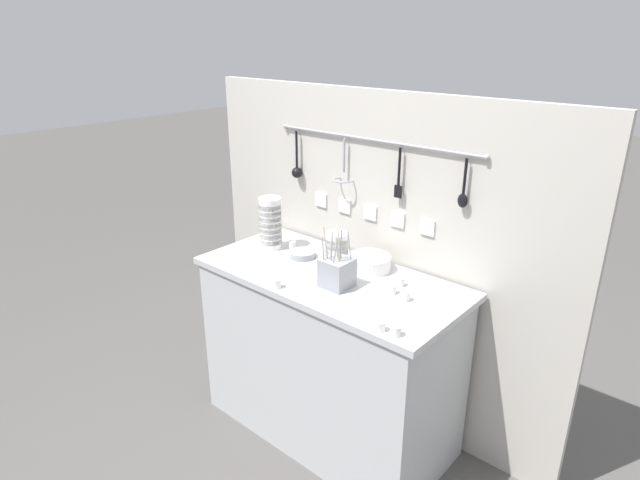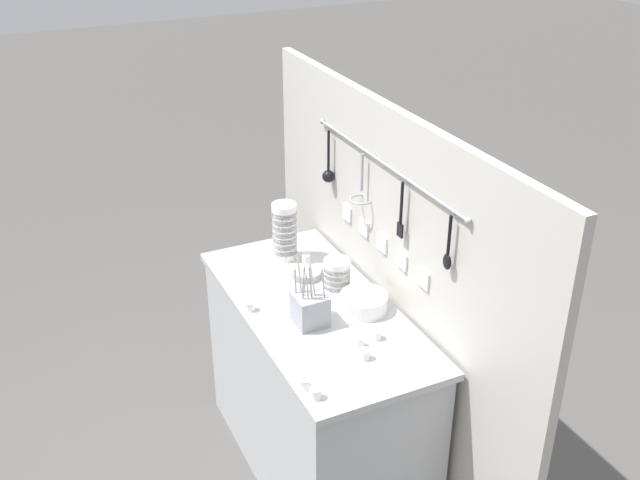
# 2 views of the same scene
# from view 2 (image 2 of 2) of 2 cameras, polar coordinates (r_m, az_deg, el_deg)

# --- Properties ---
(ground_plane) EXTENTS (20.00, 20.00, 0.00)m
(ground_plane) POSITION_cam_2_polar(r_m,az_deg,el_deg) (3.57, -0.31, -16.76)
(ground_plane) COLOR #514F4C
(counter) EXTENTS (1.25, 0.58, 0.86)m
(counter) POSITION_cam_2_polar(r_m,az_deg,el_deg) (3.28, -0.33, -11.37)
(counter) COLOR #B7BABC
(counter) RESTS_ON ground
(back_wall) EXTENTS (2.05, 0.11, 1.65)m
(back_wall) POSITION_cam_2_polar(r_m,az_deg,el_deg) (3.18, 4.96, -4.19)
(back_wall) COLOR #BCB7AD
(back_wall) RESTS_ON ground
(bowl_stack_nested_right) EXTENTS (0.11, 0.11, 0.15)m
(bowl_stack_nested_right) POSITION_cam_2_polar(r_m,az_deg,el_deg) (3.09, 1.30, -2.76)
(bowl_stack_nested_right) COLOR white
(bowl_stack_nested_right) RESTS_ON counter
(bowl_stack_wide_centre) EXTENTS (0.11, 0.11, 0.26)m
(bowl_stack_wide_centre) POSITION_cam_2_polar(r_m,az_deg,el_deg) (3.32, -2.72, 0.67)
(bowl_stack_wide_centre) COLOR white
(bowl_stack_wide_centre) RESTS_ON counter
(plate_stack) EXTENTS (0.19, 0.19, 0.07)m
(plate_stack) POSITION_cam_2_polar(r_m,az_deg,el_deg) (3.00, 3.33, -4.77)
(plate_stack) COLOR white
(plate_stack) RESTS_ON counter
(steel_mixing_bowl) EXTENTS (0.13, 0.13, 0.03)m
(steel_mixing_bowl) POSITION_cam_2_polar(r_m,az_deg,el_deg) (3.22, -1.03, -2.59)
(steel_mixing_bowl) COLOR #93969E
(steel_mixing_bowl) RESTS_ON counter
(cutlery_caddy) EXTENTS (0.12, 0.12, 0.28)m
(cutlery_caddy) POSITION_cam_2_polar(r_m,az_deg,el_deg) (2.89, -0.76, -5.25)
(cutlery_caddy) COLOR #93969E
(cutlery_caddy) RESTS_ON counter
(cup_front_right) EXTENTS (0.04, 0.04, 0.04)m
(cup_front_right) POSITION_cam_2_polar(r_m,az_deg,el_deg) (2.56, -0.33, -11.61)
(cup_front_right) COLOR white
(cup_front_right) RESTS_ON counter
(cup_edge_near) EXTENTS (0.04, 0.04, 0.04)m
(cup_edge_near) POSITION_cam_2_polar(r_m,az_deg,el_deg) (3.33, -1.07, -1.41)
(cup_edge_near) COLOR white
(cup_edge_near) RESTS_ON counter
(cup_edge_far) EXTENTS (0.04, 0.04, 0.04)m
(cup_edge_far) POSITION_cam_2_polar(r_m,az_deg,el_deg) (3.02, 0.05, -4.73)
(cup_edge_far) COLOR white
(cup_edge_far) RESTS_ON counter
(cup_by_caddy) EXTENTS (0.04, 0.04, 0.04)m
(cup_by_caddy) POSITION_cam_2_polar(r_m,az_deg,el_deg) (2.84, 4.30, -7.19)
(cup_by_caddy) COLOR white
(cup_by_caddy) RESTS_ON counter
(cup_back_right) EXTENTS (0.04, 0.04, 0.04)m
(cup_back_right) POSITION_cam_2_polar(r_m,az_deg,el_deg) (2.60, -1.11, -10.89)
(cup_back_right) COLOR white
(cup_back_right) RESTS_ON counter
(cup_centre) EXTENTS (0.04, 0.04, 0.04)m
(cup_centre) POSITION_cam_2_polar(r_m,az_deg,el_deg) (3.01, -5.37, -5.03)
(cup_centre) COLOR white
(cup_centre) RESTS_ON counter
(cup_beside_plates) EXTENTS (0.04, 0.04, 0.04)m
(cup_beside_plates) POSITION_cam_2_polar(r_m,az_deg,el_deg) (2.80, 2.94, -7.77)
(cup_beside_plates) COLOR white
(cup_beside_plates) RESTS_ON counter
(cup_mid_row) EXTENTS (0.04, 0.04, 0.04)m
(cup_mid_row) POSITION_cam_2_polar(r_m,az_deg,el_deg) (2.74, 3.41, -8.69)
(cup_mid_row) COLOR white
(cup_mid_row) RESTS_ON counter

